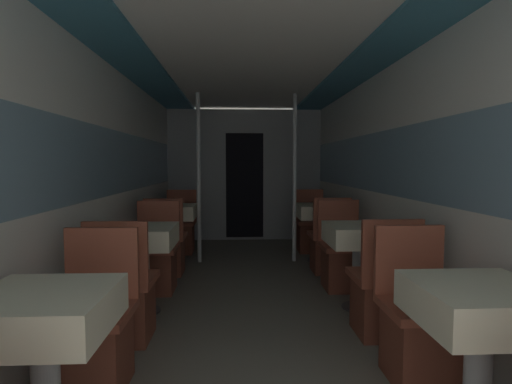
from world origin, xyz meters
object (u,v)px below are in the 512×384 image
object	(u,v)px
chair_left_near_1	(124,302)
chair_right_far_2	(311,232)
chair_left_far_0	(94,340)
chair_left_far_2	(180,233)
chair_left_far_1	(156,263)
dining_table_left_2	(174,215)
support_pole_left_2	(199,179)
chair_right_near_1	(382,298)
dining_table_left_0	(43,323)
chair_right_far_1	(342,261)
chair_right_near_2	(328,248)
support_pole_right_2	(295,178)
dining_table_right_2	(319,215)
chair_left_near_2	(167,250)
dining_table_right_1	(359,240)
dining_table_right_0	(480,315)
chair_right_far_0	(420,333)
dining_table_left_1	(142,242)

from	to	relation	value
chair_left_near_1	chair_right_far_2	world-z (taller)	same
chair_left_far_0	chair_left_far_2	distance (m)	3.57
chair_left_far_1	dining_table_left_2	distance (m)	1.25
chair_left_far_0	support_pole_left_2	size ratio (longest dim) A/B	0.41
chair_right_near_1	chair_right_far_2	xyz separation A→B (m)	(0.00, 2.94, 0.00)
dining_table_left_0	chair_right_near_1	bearing A→B (deg)	31.95
chair_left_far_0	chair_left_far_2	bearing A→B (deg)	-90.00
chair_left_far_1	chair_right_far_1	size ratio (longest dim) A/B	1.00
chair_right_near_1	chair_right_near_2	distance (m)	1.78
chair_left_near_1	support_pole_right_2	world-z (taller)	support_pole_right_2
chair_right_far_1	dining_table_right_2	bearing A→B (deg)	-90.00
chair_left_near_2	support_pole_right_2	world-z (taller)	support_pole_right_2
dining_table_right_1	dining_table_right_2	bearing A→B (deg)	90.00
chair_right_far_2	dining_table_right_0	bearing A→B (deg)	90.00
dining_table_left_0	dining_table_right_2	size ratio (longest dim) A/B	1.00
chair_left_near_2	chair_right_near_1	world-z (taller)	same
chair_left_far_2	chair_right_near_1	xyz separation A→B (m)	(1.93, -2.94, 0.00)
chair_left_far_2	chair_left_near_2	bearing A→B (deg)	90.00
chair_right_near_1	chair_right_far_2	bearing A→B (deg)	90.00
dining_table_left_0	chair_right_far_0	size ratio (longest dim) A/B	0.83
chair_right_near_1	chair_left_far_2	bearing A→B (deg)	123.32
chair_left_far_2	dining_table_right_1	xyz separation A→B (m)	(1.93, -2.36, 0.34)
chair_left_far_0	dining_table_right_1	distance (m)	2.30
chair_left_near_1	chair_left_near_2	bearing A→B (deg)	90.00
dining_table_left_1	chair_right_far_0	size ratio (longest dim) A/B	0.83
dining_table_left_1	chair_left_near_2	xyz separation A→B (m)	(0.00, 1.21, -0.34)
chair_left_far_0	dining_table_left_1	world-z (taller)	chair_left_far_0
dining_table_right_1	dining_table_right_2	distance (m)	1.78
chair_left_far_2	chair_right_far_0	distance (m)	4.06
chair_left_near_1	chair_left_far_2	distance (m)	2.94
chair_left_far_2	dining_table_left_1	bearing A→B (deg)	90.00
dining_table_right_1	chair_right_near_2	world-z (taller)	chair_right_near_2
chair_left_far_1	support_pole_right_2	bearing A→B (deg)	-143.02
dining_table_left_1	support_pole_left_2	world-z (taller)	support_pole_left_2
chair_right_near_1	chair_left_near_2	bearing A→B (deg)	137.29
support_pole_left_2	dining_table_right_1	size ratio (longest dim) A/B	2.91
chair_left_near_2	dining_table_right_0	size ratio (longest dim) A/B	1.20
chair_left_far_1	support_pole_right_2	distance (m)	2.17
chair_left_far_0	chair_right_near_1	bearing A→B (deg)	-162.02
dining_table_right_0	dining_table_right_1	xyz separation A→B (m)	(0.00, 1.78, 0.00)
chair_left_far_2	dining_table_right_1	bearing A→B (deg)	129.29
chair_right_far_1	dining_table_right_2	world-z (taller)	chair_right_far_1
support_pole_left_2	chair_right_near_1	xyz separation A→B (m)	(1.60, -2.36, -0.82)
dining_table_left_1	chair_left_far_2	distance (m)	2.39
dining_table_left_0	dining_table_left_2	size ratio (longest dim) A/B	1.00
dining_table_right_0	dining_table_right_2	bearing A→B (deg)	90.00
chair_left_far_2	chair_left_far_0	bearing A→B (deg)	90.00
chair_left_far_1	chair_right_far_0	bearing A→B (deg)	137.29
dining_table_right_2	dining_table_left_2	bearing A→B (deg)	180.00
dining_table_left_2	chair_left_near_1	bearing A→B (deg)	-90.00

